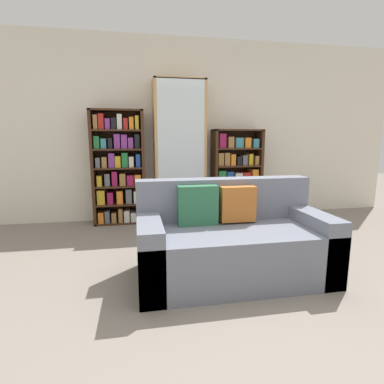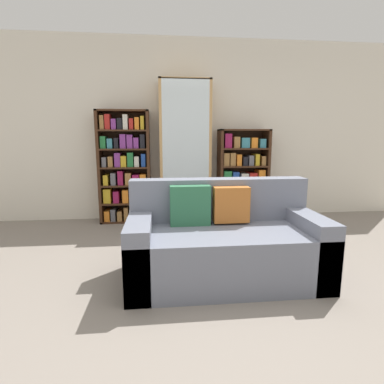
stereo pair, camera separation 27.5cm
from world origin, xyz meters
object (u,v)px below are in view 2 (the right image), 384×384
Objects in this scene: bookshelf_left at (125,168)px; wine_bottle at (227,230)px; display_cabinet at (185,152)px; couch at (224,243)px; bookshelf_right at (242,176)px.

wine_bottle is (1.29, -1.13, -0.64)m from bookshelf_left.
display_cabinet reaches higher than bookshelf_left.
bookshelf_right reaches higher than couch.
display_cabinet is at bearing 109.86° from wine_bottle.
bookshelf_left is at bearing 138.67° from wine_bottle.
couch is 2.13m from bookshelf_right.
bookshelf_right is at bearing 70.35° from couch.
couch is 4.12× the size of wine_bottle.
bookshelf_right is (1.77, 0.00, -0.14)m from bookshelf_left.
bookshelf_left is at bearing 118.31° from couch.
couch is 0.81× the size of display_cabinet.
display_cabinet reaches higher than wine_bottle.
display_cabinet reaches higher than couch.
couch is 2.30m from bookshelf_left.
bookshelf_left is 4.02× the size of wine_bottle.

